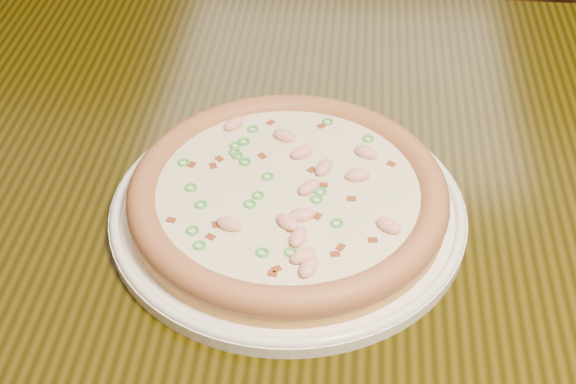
{
  "coord_description": "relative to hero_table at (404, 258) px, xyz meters",
  "views": [
    {
      "loc": [
        0.06,
        -1.54,
        1.27
      ],
      "look_at": [
        0.01,
        -0.99,
        0.78
      ],
      "focal_mm": 50.0,
      "sensor_mm": 36.0,
      "label": 1
    }
  ],
  "objects": [
    {
      "name": "pizza",
      "position": [
        -0.12,
        -0.05,
        0.13
      ],
      "size": [
        0.3,
        0.3,
        0.03
      ],
      "color": "#CF944B",
      "rests_on": "plate"
    },
    {
      "name": "ground",
      "position": [
        -0.13,
        0.94,
        -0.65
      ],
      "size": [
        9.0,
        9.0,
        0.0
      ],
      "primitive_type": "plane",
      "color": "black"
    },
    {
      "name": "plate",
      "position": [
        -0.12,
        -0.05,
        0.11
      ],
      "size": [
        0.33,
        0.33,
        0.02
      ],
      "color": "white",
      "rests_on": "hero_table"
    },
    {
      "name": "hero_table",
      "position": [
        0.0,
        0.0,
        0.0
      ],
      "size": [
        1.2,
        0.8,
        0.75
      ],
      "color": "black",
      "rests_on": "ground"
    }
  ]
}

